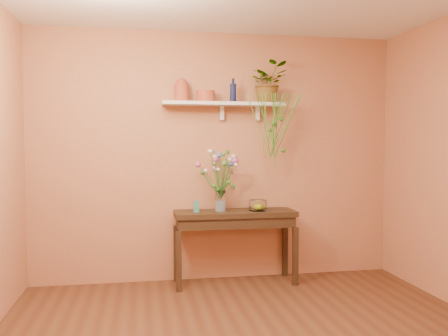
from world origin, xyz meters
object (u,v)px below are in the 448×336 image
object	(u,v)px
spider_plant	(268,83)
bouquet	(221,169)
terracotta_jug	(182,91)
glass_bowl	(258,206)
sideboard	(235,221)
glass_vase	(220,202)
blue_bottle	(233,92)

from	to	relation	value
spider_plant	bouquet	size ratio (longest dim) A/B	0.84
terracotta_jug	spider_plant	world-z (taller)	spider_plant
terracotta_jug	glass_bowl	distance (m)	1.47
sideboard	glass_bowl	distance (m)	0.30
glass_vase	bouquet	distance (m)	0.35
spider_plant	glass_vase	world-z (taller)	spider_plant
spider_plant	blue_bottle	bearing A→B (deg)	-174.43
terracotta_jug	blue_bottle	bearing A→B (deg)	-5.41
sideboard	terracotta_jug	xyz separation A→B (m)	(-0.55, 0.12, 1.39)
blue_bottle	bouquet	bearing A→B (deg)	-157.64
sideboard	glass_vase	distance (m)	0.26
spider_plant	sideboard	bearing A→B (deg)	-164.67
terracotta_jug	glass_bowl	size ratio (longest dim) A/B	1.29
glass_vase	blue_bottle	bearing A→B (deg)	20.89
terracotta_jug	glass_vase	distance (m)	1.25
glass_bowl	spider_plant	bearing A→B (deg)	43.12
bouquet	sideboard	bearing A→B (deg)	-3.37
sideboard	spider_plant	size ratio (longest dim) A/B	2.91
sideboard	glass_bowl	size ratio (longest dim) A/B	6.73
sideboard	spider_plant	xyz separation A→B (m)	(0.39, 0.11, 1.49)
sideboard	bouquet	bearing A→B (deg)	176.63
terracotta_jug	spider_plant	distance (m)	0.95
blue_bottle	spider_plant	world-z (taller)	spider_plant
terracotta_jug	blue_bottle	size ratio (longest dim) A/B	0.98
glass_vase	glass_bowl	bearing A→B (deg)	-5.90
terracotta_jug	glass_vase	world-z (taller)	terracotta_jug
spider_plant	glass_vase	size ratio (longest dim) A/B	1.91
terracotta_jug	glass_vase	xyz separation A→B (m)	(0.40, -0.11, -1.18)
glass_vase	bouquet	xyz separation A→B (m)	(0.00, -0.00, 0.35)
terracotta_jug	spider_plant	xyz separation A→B (m)	(0.94, -0.01, 0.10)
blue_bottle	glass_bowl	bearing A→B (deg)	-21.11
spider_plant	glass_vase	bearing A→B (deg)	-170.12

